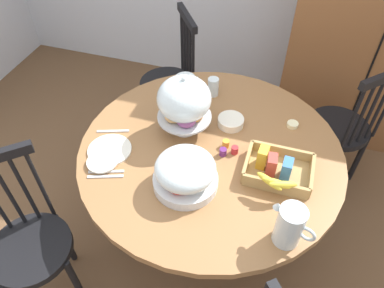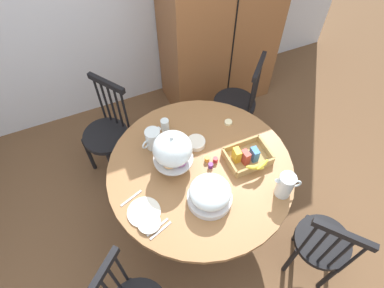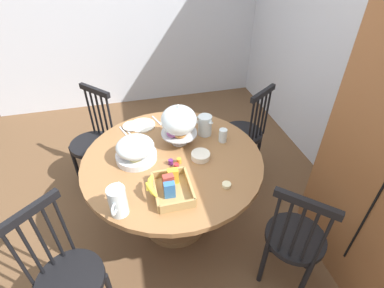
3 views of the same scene
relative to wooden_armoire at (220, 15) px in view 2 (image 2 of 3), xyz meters
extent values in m
plane|color=brown|center=(-0.71, -1.50, -0.98)|extent=(10.00, 10.00, 0.00)
cube|color=brown|center=(0.00, 0.00, -0.03)|extent=(1.10, 0.56, 1.90)
cube|color=black|center=(0.00, -0.28, 0.06)|extent=(0.01, 0.01, 1.52)
cylinder|color=olive|center=(-0.80, -1.32, -0.26)|extent=(1.34, 1.34, 0.04)
cylinder|color=brown|center=(-0.80, -1.32, -0.60)|extent=(0.14, 0.14, 0.63)
cylinder|color=brown|center=(-0.80, -1.32, -0.95)|extent=(0.56, 0.56, 0.06)
cylinder|color=black|center=(-0.12, -0.63, -0.53)|extent=(0.40, 0.40, 0.04)
cylinder|color=black|center=(-0.13, -0.43, -0.76)|extent=(0.04, 0.04, 0.45)
cylinder|color=black|center=(-0.32, -0.63, -0.76)|extent=(0.04, 0.04, 0.45)
cylinder|color=black|center=(0.07, -0.63, -0.76)|extent=(0.04, 0.04, 0.45)
cylinder|color=black|center=(-0.12, -0.83, -0.76)|extent=(0.04, 0.04, 0.45)
cylinder|color=black|center=(0.09, -0.64, -0.29)|extent=(0.02, 0.02, 0.48)
cylinder|color=black|center=(0.04, -0.69, -0.29)|extent=(0.02, 0.02, 0.48)
cylinder|color=black|center=(-0.01, -0.74, -0.29)|extent=(0.02, 0.02, 0.48)
cylinder|color=black|center=(-0.06, -0.79, -0.29)|extent=(0.02, 0.02, 0.48)
cylinder|color=black|center=(-0.11, -0.84, -0.29)|extent=(0.02, 0.02, 0.48)
cube|color=black|center=(-0.01, -0.74, -0.03)|extent=(0.28, 0.28, 0.05)
cylinder|color=black|center=(-1.35, -0.52, -0.53)|extent=(0.40, 0.40, 0.04)
cylinder|color=black|center=(-1.54, -0.48, -0.76)|extent=(0.04, 0.04, 0.45)
cylinder|color=black|center=(-1.39, -0.71, -0.76)|extent=(0.04, 0.04, 0.45)
cylinder|color=black|center=(-1.31, -0.33, -0.76)|extent=(0.04, 0.04, 0.45)
cylinder|color=black|center=(-1.15, -0.56, -0.76)|extent=(0.04, 0.04, 0.45)
cylinder|color=black|center=(-1.30, -0.31, -0.29)|extent=(0.02, 0.02, 0.48)
cylinder|color=black|center=(-1.26, -0.37, -0.29)|extent=(0.02, 0.02, 0.48)
cylinder|color=black|center=(-1.22, -0.43, -0.29)|extent=(0.02, 0.02, 0.48)
cylinder|color=black|center=(-1.18, -0.49, -0.29)|extent=(0.02, 0.02, 0.48)
cylinder|color=black|center=(-1.14, -0.55, -0.29)|extent=(0.02, 0.02, 0.48)
cube|color=black|center=(-1.22, -0.43, -0.03)|extent=(0.23, 0.32, 0.05)
cylinder|color=black|center=(-1.58, -1.81, -0.29)|extent=(0.02, 0.02, 0.48)
cylinder|color=black|center=(-1.53, -1.76, -0.29)|extent=(0.02, 0.02, 0.48)
cube|color=black|center=(-1.63, -1.85, -0.03)|extent=(0.29, 0.27, 0.05)
cylinder|color=black|center=(-0.18, -2.07, -0.53)|extent=(0.40, 0.40, 0.04)
cylinder|color=black|center=(0.01, -2.09, -0.76)|extent=(0.04, 0.04, 0.45)
cylinder|color=black|center=(-0.16, -1.87, -0.76)|extent=(0.04, 0.04, 0.45)
cylinder|color=black|center=(-0.20, -2.27, -0.76)|extent=(0.04, 0.04, 0.45)
cylinder|color=black|center=(-0.38, -2.05, -0.76)|extent=(0.04, 0.04, 0.45)
cylinder|color=black|center=(-0.22, -2.28, -0.29)|extent=(0.02, 0.02, 0.48)
cylinder|color=black|center=(-0.26, -2.23, -0.29)|extent=(0.02, 0.02, 0.48)
cylinder|color=black|center=(-0.31, -2.17, -0.29)|extent=(0.02, 0.02, 0.48)
cylinder|color=black|center=(-0.35, -2.12, -0.29)|extent=(0.02, 0.02, 0.48)
cylinder|color=black|center=(-0.40, -2.06, -0.29)|extent=(0.02, 0.02, 0.48)
cube|color=black|center=(-0.31, -2.17, -0.03)|extent=(0.26, 0.30, 0.05)
cylinder|color=silver|center=(-0.97, -1.23, -0.24)|extent=(0.12, 0.12, 0.02)
cylinder|color=silver|center=(-0.97, -1.23, -0.20)|extent=(0.03, 0.03, 0.09)
cylinder|color=silver|center=(-0.97, -1.23, -0.15)|extent=(0.28, 0.28, 0.01)
torus|color=#B27033|center=(-0.92, -1.24, -0.12)|extent=(0.10, 0.10, 0.03)
torus|color=#D19347|center=(-0.97, -1.19, -0.12)|extent=(0.10, 0.10, 0.03)
torus|color=#935628|center=(-1.04, -1.20, -0.12)|extent=(0.10, 0.10, 0.03)
torus|color=tan|center=(-1.01, -1.27, -0.12)|extent=(0.10, 0.10, 0.03)
torus|color=#994C84|center=(-0.94, -1.29, -0.12)|extent=(0.10, 0.10, 0.03)
ellipsoid|color=silver|center=(-0.97, -1.23, -0.03)|extent=(0.27, 0.27, 0.22)
sphere|color=silver|center=(-0.97, -1.23, 0.09)|extent=(0.02, 0.02, 0.02)
cylinder|color=silver|center=(-0.85, -1.58, -0.22)|extent=(0.30, 0.30, 0.05)
ellipsoid|color=beige|center=(-0.79, -1.59, -0.18)|extent=(0.09, 0.09, 0.03)
ellipsoid|color=#8CBF59|center=(-0.85, -1.51, -0.18)|extent=(0.09, 0.09, 0.03)
ellipsoid|color=#6B2D4C|center=(-0.92, -1.58, -0.18)|extent=(0.09, 0.09, 0.03)
ellipsoid|color=#CC3D33|center=(-0.86, -1.65, -0.18)|extent=(0.09, 0.09, 0.03)
ellipsoid|color=silver|center=(-0.85, -1.58, -0.13)|extent=(0.28, 0.28, 0.13)
cylinder|color=silver|center=(-0.38, -1.73, -0.15)|extent=(0.11, 0.11, 0.20)
cylinder|color=orange|center=(-0.38, -1.73, -0.18)|extent=(0.10, 0.10, 0.13)
cone|color=silver|center=(-0.44, -1.71, -0.06)|extent=(0.05, 0.05, 0.03)
torus|color=silver|center=(-0.31, -1.75, -0.14)|extent=(0.07, 0.04, 0.07)
cylinder|color=silver|center=(-1.04, -1.00, -0.16)|extent=(0.11, 0.11, 0.17)
cylinder|color=white|center=(-1.04, -1.00, -0.19)|extent=(0.10, 0.10, 0.11)
cone|color=silver|center=(-0.98, -0.98, -0.09)|extent=(0.05, 0.05, 0.03)
torus|color=silver|center=(-1.11, -1.04, -0.15)|extent=(0.07, 0.05, 0.07)
cube|color=tan|center=(-0.46, -1.39, -0.24)|extent=(0.30, 0.22, 0.01)
cube|color=tan|center=(-0.46, -1.50, -0.21)|extent=(0.30, 0.02, 0.07)
cube|color=tan|center=(-0.46, -1.28, -0.21)|extent=(0.30, 0.02, 0.07)
cube|color=tan|center=(-0.61, -1.39, -0.21)|extent=(0.02, 0.22, 0.07)
cube|color=tan|center=(-0.31, -1.39, -0.21)|extent=(0.02, 0.22, 0.07)
cube|color=gold|center=(-0.54, -1.37, -0.18)|extent=(0.05, 0.07, 0.11)
cube|color=#B23D33|center=(-0.49, -1.41, -0.18)|extent=(0.05, 0.07, 0.11)
cube|color=#336BAD|center=(-0.42, -1.41, -0.18)|extent=(0.05, 0.07, 0.11)
ellipsoid|color=yellow|center=(-0.49, -1.53, -0.15)|extent=(0.14, 0.08, 0.05)
ellipsoid|color=yellow|center=(-0.46, -1.53, -0.15)|extent=(0.13, 0.03, 0.05)
ellipsoid|color=yellow|center=(-0.43, -1.53, -0.15)|extent=(0.14, 0.08, 0.05)
cylinder|color=white|center=(-1.28, -1.49, -0.24)|extent=(0.22, 0.22, 0.01)
cylinder|color=white|center=(-1.28, -1.58, -0.23)|extent=(0.15, 0.15, 0.01)
cylinder|color=white|center=(-0.75, -1.12, -0.22)|extent=(0.14, 0.14, 0.04)
cylinder|color=silver|center=(-0.91, -0.89, -0.19)|extent=(0.06, 0.06, 0.11)
cylinder|color=beige|center=(-0.43, -1.03, -0.23)|extent=(0.06, 0.06, 0.02)
cylinder|color=#B7282D|center=(-0.68, -1.32, -0.22)|extent=(0.04, 0.04, 0.04)
cylinder|color=orange|center=(-0.73, -1.29, -0.22)|extent=(0.04, 0.04, 0.04)
cylinder|color=#5B2366|center=(-0.73, -1.35, -0.22)|extent=(0.04, 0.04, 0.04)
cube|color=silver|center=(-1.24, -1.62, -0.24)|extent=(0.17, 0.07, 0.01)
cube|color=silver|center=(-1.23, -1.65, -0.24)|extent=(0.17, 0.07, 0.01)
cube|color=silver|center=(-1.33, -1.36, -0.24)|extent=(0.17, 0.07, 0.01)
camera|label=1|loc=(-0.51, -2.58, 1.12)|focal=34.57mm
camera|label=2|loc=(-1.37, -2.47, 1.75)|focal=30.80mm
camera|label=3|loc=(0.85, -1.59, 1.16)|focal=27.49mm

